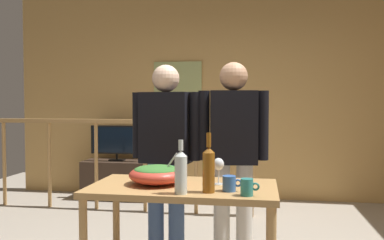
{
  "coord_description": "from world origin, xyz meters",
  "views": [
    {
      "loc": [
        0.41,
        -3.0,
        1.3
      ],
      "look_at": [
        -0.08,
        -0.09,
        1.17
      ],
      "focal_mm": 38.49,
      "sensor_mm": 36.0,
      "label": 1
    }
  ],
  "objects": [
    {
      "name": "wine_glass",
      "position": [
        0.14,
        -0.37,
        0.89
      ],
      "size": [
        0.07,
        0.07,
        0.17
      ],
      "color": "silver",
      "rests_on": "serving_table"
    },
    {
      "name": "serving_table",
      "position": [
        -0.08,
        -0.44,
        0.67
      ],
      "size": [
        1.19,
        0.65,
        0.77
      ],
      "color": "#B2844C",
      "rests_on": "ground_plane"
    },
    {
      "name": "back_wall",
      "position": [
        0.0,
        2.62,
        1.44
      ],
      "size": [
        6.09,
        0.1,
        2.88
      ],
      "primitive_type": "cube",
      "color": "tan",
      "rests_on": "ground_plane"
    },
    {
      "name": "wine_bottle_amber",
      "position": [
        0.1,
        -0.62,
        0.91
      ],
      "size": [
        0.07,
        0.07,
        0.35
      ],
      "color": "brown",
      "rests_on": "serving_table"
    },
    {
      "name": "stair_railing",
      "position": [
        -0.75,
        1.69,
        0.71
      ],
      "size": [
        3.16,
        0.1,
        1.15
      ],
      "color": "#B2844C",
      "rests_on": "ground_plane"
    },
    {
      "name": "wine_bottle_clear",
      "position": [
        -0.05,
        -0.68,
        0.9
      ],
      "size": [
        0.07,
        0.07,
        0.32
      ],
      "color": "silver",
      "rests_on": "serving_table"
    },
    {
      "name": "tv_console",
      "position": [
        -1.51,
        2.27,
        0.26
      ],
      "size": [
        0.9,
        0.4,
        0.51
      ],
      "primitive_type": "cube",
      "color": "#38281E",
      "rests_on": "ground_plane"
    },
    {
      "name": "mug_teal",
      "position": [
        0.33,
        -0.67,
        0.82
      ],
      "size": [
        0.11,
        0.07,
        0.1
      ],
      "color": "teal",
      "rests_on": "serving_table"
    },
    {
      "name": "person_standing_left",
      "position": [
        -0.36,
        0.25,
        0.95
      ],
      "size": [
        0.58,
        0.27,
        1.6
      ],
      "rotation": [
        0.0,
        0.0,
        3.0
      ],
      "color": "#3D5684",
      "rests_on": "ground_plane"
    },
    {
      "name": "salad_bowl",
      "position": [
        -0.26,
        -0.43,
        0.84
      ],
      "size": [
        0.36,
        0.36,
        0.21
      ],
      "color": "#CC3D2D",
      "rests_on": "serving_table"
    },
    {
      "name": "flat_screen_tv",
      "position": [
        -1.51,
        2.23,
        0.79
      ],
      "size": [
        0.68,
        0.12,
        0.48
      ],
      "color": "black",
      "rests_on": "tv_console"
    },
    {
      "name": "person_standing_right",
      "position": [
        0.19,
        0.25,
        0.95
      ],
      "size": [
        0.55,
        0.27,
        1.62
      ],
      "rotation": [
        0.0,
        0.0,
        3.28
      ],
      "color": "beige",
      "rests_on": "ground_plane"
    },
    {
      "name": "framed_picture",
      "position": [
        -0.73,
        2.56,
        1.52
      ],
      "size": [
        0.67,
        0.03,
        0.67
      ],
      "primitive_type": "cube",
      "color": "tan"
    },
    {
      "name": "mug_blue",
      "position": [
        0.22,
        -0.56,
        0.81
      ],
      "size": [
        0.12,
        0.08,
        0.09
      ],
      "color": "#3866B2",
      "rests_on": "serving_table"
    }
  ]
}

